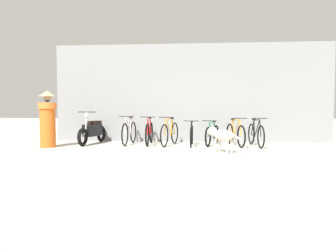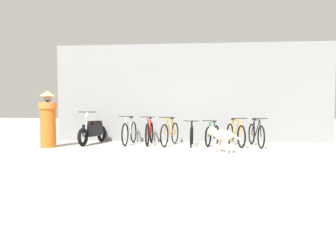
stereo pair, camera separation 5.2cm
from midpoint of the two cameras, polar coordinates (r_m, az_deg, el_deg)
ground_plane at (r=8.53m, az=3.83°, el=-4.74°), size 60.00×60.00×0.00m
shop_wall_back at (r=11.47m, az=4.21°, el=5.74°), size 9.55×0.20×3.39m
bicycle_0 at (r=10.67m, az=-6.59°, el=-1.14°), size 0.46×1.74×0.92m
bicycle_1 at (r=10.55m, az=-3.11°, el=-1.23°), size 0.46×1.73×0.91m
bicycle_2 at (r=10.31m, az=0.48°, el=-1.30°), size 0.54×1.69×0.90m
bicycle_3 at (r=10.21m, az=4.30°, el=-1.58°), size 0.46×1.61×0.80m
bicycle_4 at (r=10.45m, az=7.89°, el=-1.53°), size 0.60×1.61×0.80m
bicycle_5 at (r=10.34m, az=11.80°, el=-1.43°), size 0.51×1.71×0.88m
bicycle_6 at (r=10.35m, az=15.22°, el=-1.45°), size 0.46×1.74×0.88m
motorcycle at (r=10.98m, az=-12.83°, el=-0.87°), size 0.58×1.92×1.06m
stray_dog at (r=8.71m, az=9.40°, el=-1.57°), size 0.86×0.95×0.67m
person_in_robes at (r=10.39m, az=-20.05°, el=1.29°), size 0.64×0.64×1.69m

